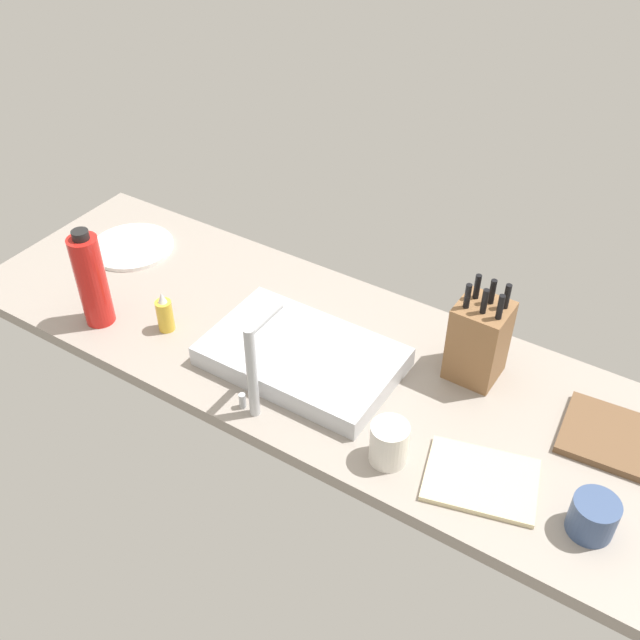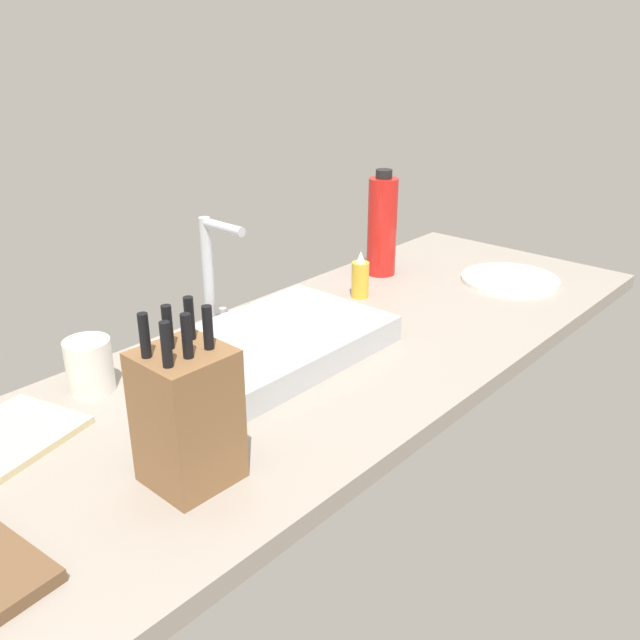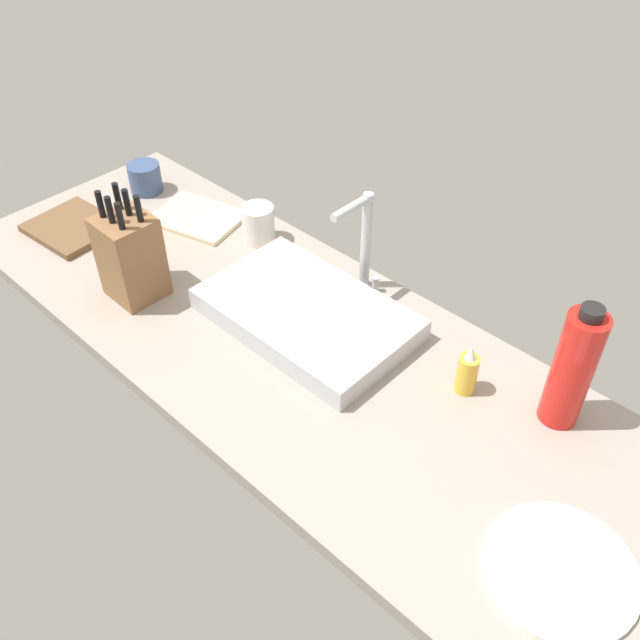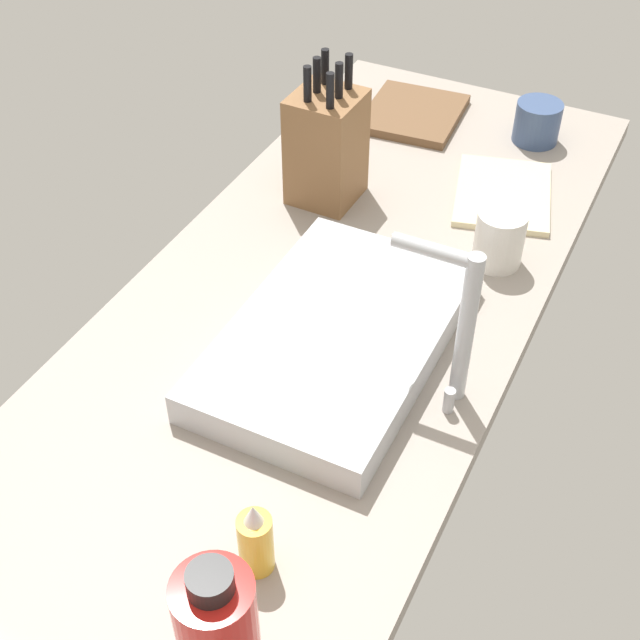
{
  "view_description": "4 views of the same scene",
  "coord_description": "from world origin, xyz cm",
  "px_view_note": "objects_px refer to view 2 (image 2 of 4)",
  "views": [
    {
      "loc": [
        -76.97,
        114.04,
        125.54
      ],
      "look_at": [
        -3.99,
        -1.45,
        12.41
      ],
      "focal_mm": 40.85,
      "sensor_mm": 36.0,
      "label": 1
    },
    {
      "loc": [
        -90.67,
        -82.66,
        64.4
      ],
      "look_at": [
        4.35,
        0.96,
        10.21
      ],
      "focal_mm": 38.76,
      "sensor_mm": 36.0,
      "label": 2
    },
    {
      "loc": [
        77.5,
        -75.34,
        105.96
      ],
      "look_at": [
        1.87,
        4.57,
        8.81
      ],
      "focal_mm": 38.6,
      "sensor_mm": 36.0,
      "label": 3
    },
    {
      "loc": [
        81.77,
        46.01,
        95.56
      ],
      "look_at": [
        -2.67,
        4.02,
        9.82
      ],
      "focal_mm": 49.05,
      "sensor_mm": 36.0,
      "label": 4
    }
  ],
  "objects_px": {
    "knife_block": "(187,415)",
    "soap_bottle": "(360,278)",
    "faucet": "(212,267)",
    "coffee_mug": "(89,366)",
    "dinner_plate": "(510,280)",
    "water_bottle": "(382,226)",
    "dish_towel": "(1,441)",
    "sink_basin": "(273,344)"
  },
  "relations": [
    {
      "from": "sink_basin",
      "to": "water_bottle",
      "type": "height_order",
      "value": "water_bottle"
    },
    {
      "from": "sink_basin",
      "to": "knife_block",
      "type": "bearing_deg",
      "value": -151.76
    },
    {
      "from": "sink_basin",
      "to": "dinner_plate",
      "type": "distance_m",
      "value": 0.72
    },
    {
      "from": "soap_bottle",
      "to": "dish_towel",
      "type": "bearing_deg",
      "value": 178.37
    },
    {
      "from": "faucet",
      "to": "dish_towel",
      "type": "distance_m",
      "value": 0.54
    },
    {
      "from": "sink_basin",
      "to": "water_bottle",
      "type": "xyz_separation_m",
      "value": [
        0.54,
        0.14,
        0.1
      ]
    },
    {
      "from": "faucet",
      "to": "soap_bottle",
      "type": "bearing_deg",
      "value": -16.04
    },
    {
      "from": "knife_block",
      "to": "dish_towel",
      "type": "bearing_deg",
      "value": 117.06
    },
    {
      "from": "soap_bottle",
      "to": "dinner_plate",
      "type": "xyz_separation_m",
      "value": [
        0.34,
        -0.23,
        -0.04
      ]
    },
    {
      "from": "dinner_plate",
      "to": "dish_towel",
      "type": "bearing_deg",
      "value": 168.37
    },
    {
      "from": "sink_basin",
      "to": "coffee_mug",
      "type": "distance_m",
      "value": 0.35
    },
    {
      "from": "faucet",
      "to": "dinner_plate",
      "type": "xyz_separation_m",
      "value": [
        0.7,
        -0.33,
        -0.14
      ]
    },
    {
      "from": "knife_block",
      "to": "water_bottle",
      "type": "distance_m",
      "value": 0.97
    },
    {
      "from": "water_bottle",
      "to": "coffee_mug",
      "type": "relative_size",
      "value": 2.8
    },
    {
      "from": "sink_basin",
      "to": "dish_towel",
      "type": "xyz_separation_m",
      "value": [
        -0.51,
        0.1,
        -0.02
      ]
    },
    {
      "from": "water_bottle",
      "to": "sink_basin",
      "type": "bearing_deg",
      "value": -165.6
    },
    {
      "from": "knife_block",
      "to": "soap_bottle",
      "type": "relative_size",
      "value": 2.31
    },
    {
      "from": "faucet",
      "to": "knife_block",
      "type": "relative_size",
      "value": 0.94
    },
    {
      "from": "sink_basin",
      "to": "faucet",
      "type": "bearing_deg",
      "value": 88.76
    },
    {
      "from": "sink_basin",
      "to": "faucet",
      "type": "distance_m",
      "value": 0.22
    },
    {
      "from": "knife_block",
      "to": "soap_bottle",
      "type": "xyz_separation_m",
      "value": [
        0.74,
        0.27,
        -0.06
      ]
    },
    {
      "from": "knife_block",
      "to": "dinner_plate",
      "type": "xyz_separation_m",
      "value": [
        1.07,
        0.04,
        -0.1
      ]
    },
    {
      "from": "knife_block",
      "to": "soap_bottle",
      "type": "distance_m",
      "value": 0.79
    },
    {
      "from": "knife_block",
      "to": "dinner_plate",
      "type": "distance_m",
      "value": 1.08
    },
    {
      "from": "dinner_plate",
      "to": "dish_towel",
      "type": "distance_m",
      "value": 1.24
    },
    {
      "from": "soap_bottle",
      "to": "coffee_mug",
      "type": "bearing_deg",
      "value": 173.87
    },
    {
      "from": "knife_block",
      "to": "coffee_mug",
      "type": "height_order",
      "value": "knife_block"
    },
    {
      "from": "sink_basin",
      "to": "coffee_mug",
      "type": "relative_size",
      "value": 4.7
    },
    {
      "from": "soap_bottle",
      "to": "water_bottle",
      "type": "bearing_deg",
      "value": 20.92
    },
    {
      "from": "faucet",
      "to": "dinner_plate",
      "type": "relative_size",
      "value": 1.01
    },
    {
      "from": "faucet",
      "to": "coffee_mug",
      "type": "relative_size",
      "value": 2.54
    },
    {
      "from": "faucet",
      "to": "soap_bottle",
      "type": "xyz_separation_m",
      "value": [
        0.37,
        -0.11,
        -0.1
      ]
    },
    {
      "from": "sink_basin",
      "to": "coffee_mug",
      "type": "height_order",
      "value": "coffee_mug"
    },
    {
      "from": "faucet",
      "to": "coffee_mug",
      "type": "bearing_deg",
      "value": -174.32
    },
    {
      "from": "dinner_plate",
      "to": "coffee_mug",
      "type": "xyz_separation_m",
      "value": [
        -1.02,
        0.3,
        0.04
      ]
    },
    {
      "from": "soap_bottle",
      "to": "dinner_plate",
      "type": "height_order",
      "value": "soap_bottle"
    },
    {
      "from": "knife_block",
      "to": "water_bottle",
      "type": "relative_size",
      "value": 0.97
    },
    {
      "from": "water_bottle",
      "to": "dinner_plate",
      "type": "bearing_deg",
      "value": -60.26
    },
    {
      "from": "water_bottle",
      "to": "coffee_mug",
      "type": "xyz_separation_m",
      "value": [
        -0.86,
        0.01,
        -0.08
      ]
    },
    {
      "from": "sink_basin",
      "to": "knife_block",
      "type": "height_order",
      "value": "knife_block"
    },
    {
      "from": "dinner_plate",
      "to": "coffee_mug",
      "type": "bearing_deg",
      "value": 163.73
    },
    {
      "from": "faucet",
      "to": "water_bottle",
      "type": "xyz_separation_m",
      "value": [
        0.54,
        -0.04,
        -0.02
      ]
    }
  ]
}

